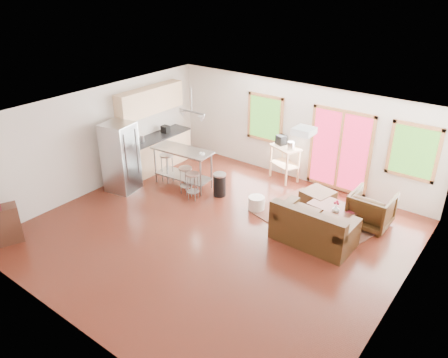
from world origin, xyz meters
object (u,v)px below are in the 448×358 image
Objects in this scene: armchair at (371,208)px; ottoman at (317,199)px; kitchen_cart at (285,151)px; refrigerator at (121,157)px; rug at (315,219)px; coffee_table at (334,208)px; island at (183,161)px; loveseat at (313,228)px.

armchair is 1.37× the size of ottoman.
kitchen_cart is at bearing -17.93° from armchair.
refrigerator reaches higher than kitchen_cart.
ottoman is (-0.22, 0.54, 0.20)m from rug.
rug is 1.26m from armchair.
coffee_table is 0.73m from ottoman.
kitchen_cart is (-2.72, 0.88, 0.37)m from armchair.
refrigerator reaches higher than ottoman.
kitchen_cart is (-1.65, 1.40, 0.81)m from rug.
coffee_table reaches higher than rug.
rug is 3.66m from island.
ottoman is 1.78m from kitchen_cart.
rug is 1.48× the size of loveseat.
armchair is 6.10m from refrigerator.
rug is 2.77× the size of armchair.
rug is at bearing 25.78° from armchair.
loveseat is 0.99m from coffee_table.
island is at bearing 175.73° from loveseat.
rug is at bearing -160.17° from coffee_table.
loveseat is (0.35, -0.86, 0.34)m from rug.
ottoman is (-0.57, 1.39, -0.13)m from loveseat.
armchair is (0.69, 0.38, 0.08)m from coffee_table.
refrigerator is 1.49× the size of kitchen_cart.
loveseat is 1.55m from armchair.
armchair is at bearing 10.31° from refrigerator.
kitchen_cart is at bearing 149.04° from ottoman.
kitchen_cart is at bearing 35.09° from refrigerator.
armchair reaches higher than ottoman.
refrigerator is at bearing -134.29° from island.
refrigerator is at bearing -154.07° from ottoman.
kitchen_cart is (-1.43, 0.86, 0.60)m from ottoman.
kitchen_cart reaches higher than armchair.
ottoman is 3.53m from island.
armchair is at bearing 25.68° from rug.
armchair is 4.74m from island.
kitchen_cart reaches higher than rug.
ottoman is 0.36× the size of refrigerator.
armchair is 0.54× the size of island.
rug is 1.50× the size of island.
loveseat reaches higher than ottoman.
rug is 3.80× the size of ottoman.
rug is at bearing 8.11° from island.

